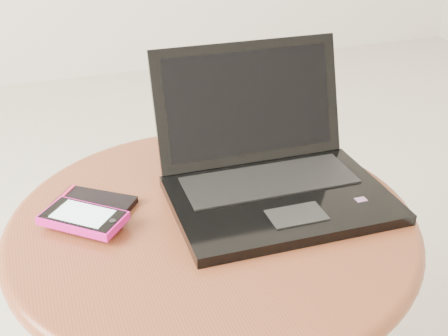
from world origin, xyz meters
name	(u,v)px	position (x,y,z in m)	size (l,w,h in m)	color
table	(213,270)	(-0.08, -0.03, 0.37)	(0.59, 0.59, 0.47)	#562A14
laptop	(271,170)	(0.02, 0.00, 0.51)	(0.32, 0.29, 0.20)	black
phone_black	(95,203)	(-0.24, 0.05, 0.48)	(0.13, 0.12, 0.01)	black
phone_pink	(83,218)	(-0.26, 0.00, 0.49)	(0.13, 0.12, 0.01)	#D01488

